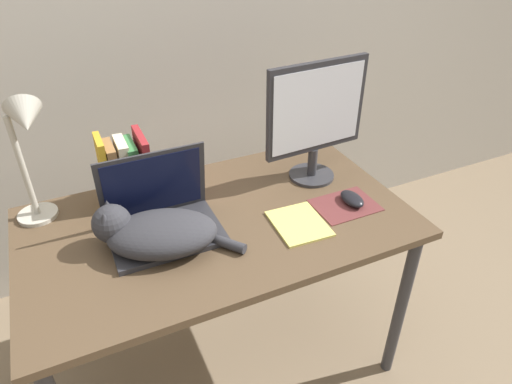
# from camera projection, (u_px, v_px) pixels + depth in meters

# --- Properties ---
(desk) EXTENTS (1.28, 0.74, 0.74)m
(desk) POSITION_uv_depth(u_px,v_px,m) (219.00, 238.00, 1.57)
(desk) COLOR brown
(desk) RESTS_ON ground_plane
(laptop) EXTENTS (0.35, 0.25, 0.26)m
(laptop) POSITION_uv_depth(u_px,v_px,m) (162.00, 219.00, 1.45)
(laptop) COLOR #2D2D33
(laptop) RESTS_ON desk
(cat) EXTENTS (0.42, 0.30, 0.15)m
(cat) POSITION_uv_depth(u_px,v_px,m) (154.00, 232.00, 1.38)
(cat) COLOR #333338
(cat) RESTS_ON desk
(external_monitor) EXTENTS (0.40, 0.17, 0.45)m
(external_monitor) POSITION_uv_depth(u_px,v_px,m) (316.00, 117.00, 1.63)
(external_monitor) COLOR #333338
(external_monitor) RESTS_ON desk
(mousepad) EXTENTS (0.22, 0.17, 0.00)m
(mousepad) POSITION_uv_depth(u_px,v_px,m) (345.00, 205.00, 1.60)
(mousepad) COLOR brown
(mousepad) RESTS_ON desk
(computer_mouse) EXTENTS (0.06, 0.11, 0.03)m
(computer_mouse) POSITION_uv_depth(u_px,v_px,m) (352.00, 199.00, 1.60)
(computer_mouse) COLOR black
(computer_mouse) RESTS_ON mousepad
(book_row) EXTENTS (0.16, 0.17, 0.26)m
(book_row) POSITION_uv_depth(u_px,v_px,m) (126.00, 171.00, 1.57)
(book_row) COLOR gold
(book_row) RESTS_ON desk
(desk_lamp) EXTENTS (0.17, 0.17, 0.44)m
(desk_lamp) POSITION_uv_depth(u_px,v_px,m) (27.00, 141.00, 1.38)
(desk_lamp) COLOR beige
(desk_lamp) RESTS_ON desk
(notepad) EXTENTS (0.17, 0.21, 0.01)m
(notepad) POSITION_uv_depth(u_px,v_px,m) (299.00, 224.00, 1.51)
(notepad) COLOR #E5DB6B
(notepad) RESTS_ON desk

